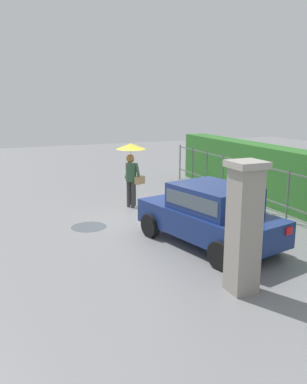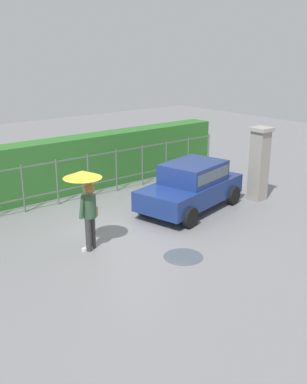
% 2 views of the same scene
% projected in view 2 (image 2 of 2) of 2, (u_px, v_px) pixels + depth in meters
% --- Properties ---
extents(ground_plane, '(40.00, 40.00, 0.00)m').
position_uv_depth(ground_plane, '(135.00, 229.00, 12.50)').
color(ground_plane, slate).
extents(car, '(3.97, 2.50, 1.48)m').
position_uv_depth(car, '(192.00, 184.00, 13.84)').
color(car, navy).
rests_on(car, ground).
extents(pedestrian, '(0.94, 0.94, 2.06)m').
position_uv_depth(pedestrian, '(86.00, 193.00, 10.81)').
color(pedestrian, '#333333').
rests_on(pedestrian, ground).
extents(gate_pillar, '(0.60, 0.60, 2.42)m').
position_uv_depth(gate_pillar, '(259.00, 163.00, 14.58)').
color(gate_pillar, gray).
rests_on(gate_pillar, ground).
extents(fence_section, '(11.47, 0.05, 1.50)m').
position_uv_depth(fence_section, '(88.00, 174.00, 14.88)').
color(fence_section, '#59605B').
rests_on(fence_section, ground).
extents(hedge_row, '(12.42, 0.90, 1.90)m').
position_uv_depth(hedge_row, '(73.00, 165.00, 15.57)').
color(hedge_row, '#2D6B28').
rests_on(hedge_row, ground).
extents(puddle_near, '(0.97, 0.97, 0.00)m').
position_uv_depth(puddle_near, '(183.00, 257.00, 10.85)').
color(puddle_near, '#4C545B').
rests_on(puddle_near, ground).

